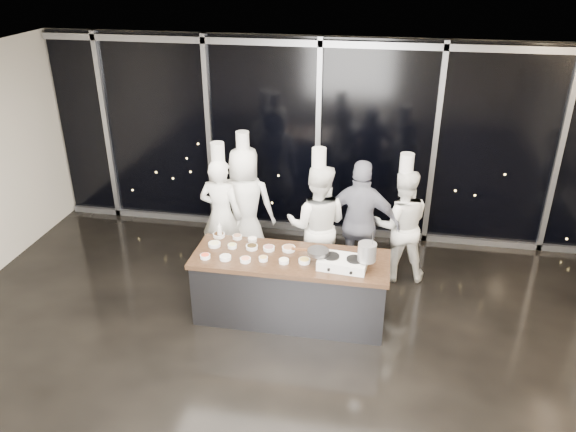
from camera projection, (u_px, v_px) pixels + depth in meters
name	position (u px, v px, depth m)	size (l,w,h in m)	color
ground	(277.00, 361.00, 6.59)	(9.00, 9.00, 0.00)	black
room_shell	(292.00, 187.00, 5.58)	(9.02, 7.02, 3.21)	beige
window_wall	(318.00, 141.00, 8.92)	(8.90, 0.11, 3.20)	black
demo_counter	(290.00, 287.00, 7.19)	(2.46, 0.86, 0.90)	#343438
stove	(343.00, 262.00, 6.75)	(0.61, 0.41, 0.14)	silver
frying_pan	(317.00, 252.00, 6.79)	(0.47, 0.29, 0.04)	slate
stock_pot	(367.00, 252.00, 6.61)	(0.22, 0.22, 0.22)	silver
prep_bowls	(250.00, 249.00, 7.12)	(1.37, 0.72, 0.05)	white
squeeze_bottle	(220.00, 231.00, 7.41)	(0.06, 0.06, 0.22)	white
chef_far_left	(221.00, 215.00, 8.08)	(0.69, 0.51, 1.99)	white
chef_left	(245.00, 205.00, 8.35)	(0.89, 0.58, 2.05)	white
chef_center	(317.00, 225.00, 7.78)	(0.88, 0.69, 2.03)	white
guest	(361.00, 224.00, 7.78)	(1.11, 0.53, 1.84)	#121633
chef_right	(401.00, 225.00, 7.92)	(0.90, 0.75, 1.90)	white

